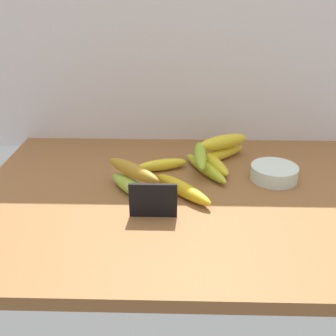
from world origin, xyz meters
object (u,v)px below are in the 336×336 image
Objects in this scene: banana_0 at (183,189)px; banana_7 at (223,142)px; fruit_bowl at (274,173)px; banana_1 at (162,165)px; banana_8 at (133,170)px; chalkboard_sign at (153,202)px; banana_5 at (130,186)px; banana_6 at (200,155)px; banana_2 at (205,168)px; banana_4 at (219,155)px; banana_3 at (213,163)px.

banana_7 reaches higher than banana_0.
banana_1 is at bearing 170.60° from fruit_bowl.
banana_8 is at bearing -119.46° from banana_1.
banana_1 is (0.96, 24.68, -2.21)cm from chalkboard_sign.
banana_6 reaches higher than banana_5.
banana_7 is (18.10, 8.40, 3.91)cm from banana_1.
banana_2 is at bearing -8.04° from banana_1.
banana_5 is (-19.89, -11.71, 0.30)cm from banana_2.
banana_7 is (12.24, 23.16, 3.71)cm from banana_0.
banana_7 reaches higher than banana_1.
fruit_bowl is 0.64× the size of banana_0.
chalkboard_sign is at bearing -119.95° from banana_7.
banana_8 is at bearing 61.16° from banana_5.
banana_6 reaches higher than banana_4.
fruit_bowl is 0.80× the size of banana_5.
fruit_bowl is 26.80cm from banana_0.
banana_1 is 0.82× the size of banana_8.
banana_6 is 21.18cm from banana_8.
banana_0 is 1.08× the size of banana_8.
fruit_bowl is 0.69× the size of banana_8.
banana_8 is (-17.75, -11.55, 0.72)cm from banana_6.
banana_6 reaches higher than banana_0.
fruit_bowl is at bearing 31.59° from chalkboard_sign.
banana_3 is at bearing 159.10° from fruit_bowl.
banana_6 is at bearing -126.71° from banana_4.
banana_0 is (6.82, 9.92, -2.02)cm from chalkboard_sign.
chalkboard_sign is at bearing -124.52° from banana_0.
fruit_bowl is 18.85cm from banana_2.
chalkboard_sign is 14.00cm from banana_8.
banana_3 is at bearing 58.48° from chalkboard_sign.
banana_6 is (-3.90, -1.59, 3.08)cm from banana_3.
banana_7 reaches higher than banana_6.
banana_7 is (-12.77, 13.51, 3.55)cm from fruit_bowl.
banana_1 is at bearing -176.04° from banana_3.
banana_6 is at bearing -128.74° from banana_7.
banana_8 is (0.73, 1.33, 3.77)cm from banana_5.
banana_2 is at bearing -39.83° from banana_6.
chalkboard_sign is at bearing -116.20° from banana_6.
fruit_bowl is at bearing 10.52° from banana_8.
banana_8 reaches higher than banana_3.
banana_0 reaches higher than banana_2.
banana_5 is at bearing -145.12° from banana_6.
banana_0 is at bearing -119.53° from banana_3.
banana_1 is 14.84cm from banana_3.
chalkboard_sign reaches higher than banana_4.
banana_8 is at bearing -140.43° from banana_4.
banana_3 is 25.60cm from banana_8.
fruit_bowl reaches higher than banana_2.
banana_8 is (-6.84, -12.11, 4.07)cm from banana_1.
chalkboard_sign is 0.66× the size of banana_3.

